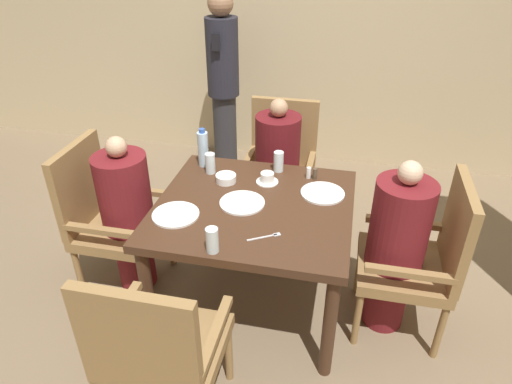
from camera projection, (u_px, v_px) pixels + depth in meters
name	position (u px, v px, depth m)	size (l,w,h in m)	color
ground_plane	(254.00, 298.00, 2.97)	(16.00, 16.00, 0.00)	#7A664C
wall_back	(307.00, 13.00, 4.04)	(8.00, 0.06, 2.80)	#C6B289
dining_table	(254.00, 218.00, 2.64)	(1.11, 1.03, 0.73)	#422819
chair_left_side	(107.00, 214.00, 2.88)	(0.51, 0.51, 0.99)	olive
diner_in_left_chair	(128.00, 214.00, 2.84)	(0.32, 0.32, 1.07)	maroon
chair_far_side	(280.00, 163.00, 3.47)	(0.51, 0.51, 0.99)	olive
diner_in_far_chair	(277.00, 168.00, 3.33)	(0.32, 0.32, 1.09)	#5B1419
chair_right_side	(422.00, 255.00, 2.53)	(0.51, 0.51, 0.99)	olive
diner_in_right_chair	(396.00, 247.00, 2.53)	(0.32, 0.32, 1.10)	maroon
chair_near_corner	(158.00, 350.00, 1.98)	(0.51, 0.51, 0.99)	olive
standing_host	(223.00, 82.00, 4.02)	(0.28, 0.32, 1.64)	#2D2D33
plate_main_left	(323.00, 193.00, 2.69)	(0.26, 0.26, 0.01)	white
plate_main_right	(242.00, 203.00, 2.60)	(0.26, 0.26, 0.01)	white
plate_dessert_center	(176.00, 215.00, 2.49)	(0.26, 0.26, 0.01)	white
teacup_with_saucer	(267.00, 178.00, 2.79)	(0.14, 0.14, 0.07)	white
bowl_small	(226.00, 178.00, 2.80)	(0.13, 0.13, 0.05)	white
water_bottle	(203.00, 149.00, 2.94)	(0.07, 0.07, 0.26)	silver
glass_tall_near	(212.00, 240.00, 2.20)	(0.06, 0.06, 0.13)	silver
glass_tall_mid	(210.00, 163.00, 2.88)	(0.06, 0.06, 0.13)	silver
glass_tall_far	(279.00, 162.00, 2.90)	(0.06, 0.06, 0.13)	silver
salt_shaker	(309.00, 173.00, 2.83)	(0.03, 0.03, 0.07)	white
pepper_shaker	(315.00, 174.00, 2.83)	(0.03, 0.03, 0.07)	#4C3D2D
fork_beside_plate	(267.00, 236.00, 2.33)	(0.16, 0.11, 0.00)	silver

